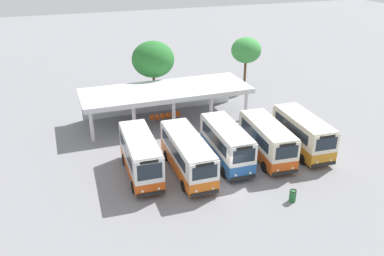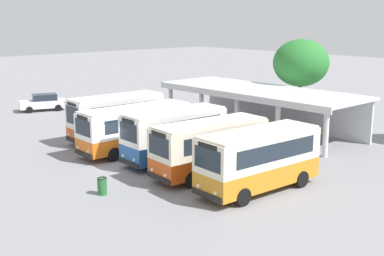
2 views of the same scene
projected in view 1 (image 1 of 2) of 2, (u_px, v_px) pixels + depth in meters
ground_plane at (224, 184)px, 30.55m from camera, size 180.00×180.00×0.00m
city_bus_nearest_orange at (140, 155)px, 30.92m from camera, size 2.48×7.24×3.31m
city_bus_second_in_row at (187, 154)px, 31.35m from camera, size 2.51×8.06×3.07m
city_bus_middle_cream at (226, 143)px, 32.78m from camera, size 2.50×7.02×3.27m
city_bus_fourth_amber at (267, 139)px, 33.59m from camera, size 2.85×7.24×3.14m
city_bus_fifth_blue at (303, 132)px, 34.74m from camera, size 2.76×7.23×3.21m
terminal_canopy at (164, 94)px, 41.23m from camera, size 16.97×6.11×3.40m
waiting_chair_end_by_column at (152, 118)px, 40.80m from camera, size 0.46×0.46×0.86m
waiting_chair_second_from_end at (158, 118)px, 40.91m from camera, size 0.46×0.46×0.86m
waiting_chair_middle_seat at (163, 117)px, 41.13m from camera, size 0.46×0.46×0.86m
waiting_chair_fourth_seat at (168, 116)px, 41.28m from camera, size 0.46×0.46×0.86m
waiting_chair_fifth_seat at (173, 115)px, 41.54m from camera, size 0.46×0.46×0.86m
waiting_chair_far_end_seat at (178, 115)px, 41.68m from camera, size 0.46×0.46×0.86m
roadside_tree_behind_canopy at (153, 59)px, 44.16m from camera, size 4.69×4.69×7.11m
roadside_tree_east_of_canopy at (246, 50)px, 49.41m from camera, size 3.71×3.71×6.36m
litter_bin_apron at (293, 196)px, 28.29m from camera, size 0.49×0.49×0.90m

